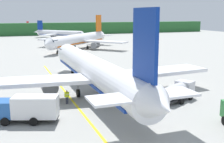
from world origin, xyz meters
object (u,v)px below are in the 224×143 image
Objects in this scene: airliner_far_taxiway at (59,33)px; airliner_distant at (35,29)px; airliner_foreground at (94,71)px; crew_marshaller at (67,96)px; crew_loader_left at (145,107)px; service_truck_fuel at (28,108)px; airliner_mid_apron at (80,39)px; service_truck_baggage at (178,91)px.

airliner_far_taxiway is 1.05× the size of airliner_distant.
airliner_foreground is 23.41× the size of crew_marshaller.
airliner_far_taxiway is 12.89× the size of crew_loader_left.
service_truck_fuel is (-22.39, -107.43, -0.73)m from airliner_far_taxiway.
airliner_foreground is 13.13m from service_truck_fuel.
airliner_mid_apron is 61.16m from service_truck_baggage.
airliner_far_taxiway is 3.26× the size of service_truck_fuel.
crew_marshaller is (-16.06, -57.27, -2.05)m from airliner_mid_apron.
airliner_far_taxiway is 106.33m from service_truck_baggage.
crew_loader_left is at bearing -44.92° from crew_marshaller.
airliner_distant is at bearing 90.90° from service_truck_baggage.
airliner_mid_apron is 65.79m from service_truck_fuel.
service_truck_baggage is 3.35× the size of crew_loader_left.
airliner_far_taxiway reaches higher than service_truck_fuel.
service_truck_fuel is 12.81m from crew_loader_left.
service_truck_baggage is (-1.94, -61.11, -1.71)m from airliner_mid_apron.
airliner_foreground is 7.17× the size of service_truck_baggage.
crew_marshaller is at bearing 135.08° from crew_loader_left.
airliner_far_taxiway is at bearing 88.50° from airliner_mid_apron.
airliner_foreground is at bearing -101.92° from airliner_mid_apron.
airliner_mid_apron is 65.27m from crew_loader_left.
service_truck_fuel is 3.95× the size of crew_loader_left.
airliner_far_taxiway reaches higher than crew_loader_left.
airliner_distant is 156.05m from service_truck_baggage.
airliner_distant reaches higher than service_truck_fuel.
crew_loader_left is at bearing -152.07° from service_truck_baggage.
airliner_distant reaches higher than crew_loader_left.
crew_marshaller reaches higher than crew_loader_left.
airliner_mid_apron reaches higher than service_truck_fuel.
service_truck_baggage is (9.41, -7.32, -2.00)m from airliner_foreground.
crew_marshaller is (-11.67, -152.19, -0.81)m from airliner_distant.
service_truck_baggage is 3.26× the size of crew_marshaller.
airliner_mid_apron is 95.03m from airliner_distant.
airliner_distant is 158.08m from service_truck_fuel.
service_truck_baggage is at bearing -15.21° from crew_marshaller.
airliner_mid_apron reaches higher than airliner_far_taxiway.
service_truck_baggage is 7.59m from crew_loader_left.
airliner_distant is 11.97× the size of crew_marshaller.
service_truck_baggage is at bearing 27.93° from crew_loader_left.
airliner_foreground reaches higher than service_truck_fuel.
airliner_mid_apron reaches higher than service_truck_baggage.
service_truck_baggage reaches higher than crew_loader_left.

